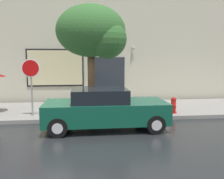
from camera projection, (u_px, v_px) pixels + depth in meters
name	position (u px, v px, depth m)	size (l,w,h in m)	color
ground_plane	(75.00, 130.00, 8.82)	(60.00, 60.00, 0.00)	black
sidewalk	(77.00, 110.00, 11.77)	(20.00, 4.00, 0.15)	gray
building_facade	(77.00, 41.00, 13.80)	(20.00, 0.67, 7.00)	beige
parked_car	(104.00, 109.00, 8.89)	(4.35, 1.95, 1.47)	#0F4C38
fire_hydrant	(173.00, 105.00, 10.78)	(0.30, 0.44, 0.71)	red
street_tree	(94.00, 33.00, 9.97)	(2.83, 2.41, 4.56)	#4C3823
stop_sign	(31.00, 76.00, 10.03)	(0.76, 0.10, 2.37)	gray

